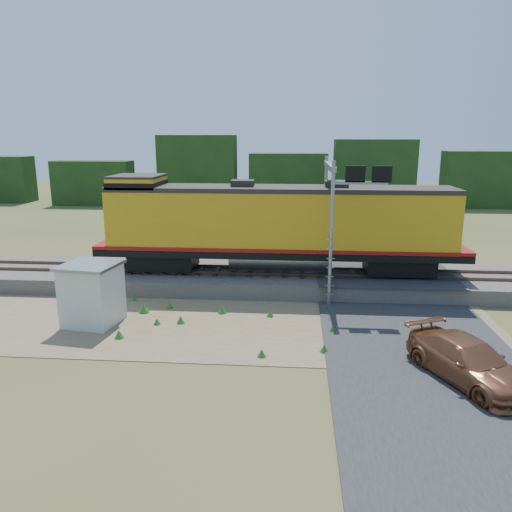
# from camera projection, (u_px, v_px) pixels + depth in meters

# --- Properties ---
(ground) EXTENTS (140.00, 140.00, 0.00)m
(ground) POSITION_uv_depth(u_px,v_px,m) (238.00, 328.00, 20.90)
(ground) COLOR #475123
(ground) RESTS_ON ground
(ballast) EXTENTS (70.00, 5.00, 0.80)m
(ballast) POSITION_uv_depth(u_px,v_px,m) (251.00, 279.00, 26.62)
(ballast) COLOR slate
(ballast) RESTS_ON ground
(rails) EXTENTS (70.00, 1.54, 0.16)m
(rails) POSITION_uv_depth(u_px,v_px,m) (251.00, 270.00, 26.50)
(rails) COLOR brown
(rails) RESTS_ON ballast
(dirt_shoulder) EXTENTS (26.00, 8.00, 0.03)m
(dirt_shoulder) POSITION_uv_depth(u_px,v_px,m) (193.00, 322.00, 21.54)
(dirt_shoulder) COLOR #8C7754
(dirt_shoulder) RESTS_ON ground
(road) EXTENTS (7.00, 66.00, 0.86)m
(road) POSITION_uv_depth(u_px,v_px,m) (404.00, 325.00, 21.04)
(road) COLOR #38383A
(road) RESTS_ON ground
(tree_line_north) EXTENTS (130.00, 3.00, 6.50)m
(tree_line_north) POSITION_uv_depth(u_px,v_px,m) (277.00, 179.00, 56.99)
(tree_line_north) COLOR #1C3613
(tree_line_north) RESTS_ON ground
(weed_clumps) EXTENTS (15.00, 6.20, 0.56)m
(weed_clumps) POSITION_uv_depth(u_px,v_px,m) (157.00, 325.00, 21.27)
(weed_clumps) COLOR #2D6F1F
(weed_clumps) RESTS_ON ground
(locomotive) EXTENTS (19.02, 2.90, 4.91)m
(locomotive) POSITION_uv_depth(u_px,v_px,m) (274.00, 224.00, 25.82)
(locomotive) COLOR black
(locomotive) RESTS_ON rails
(shed) EXTENTS (2.53, 2.53, 2.65)m
(shed) POSITION_uv_depth(u_px,v_px,m) (92.00, 294.00, 21.11)
(shed) COLOR silver
(shed) RESTS_ON ground
(signal_gantry) EXTENTS (2.68, 6.20, 6.77)m
(signal_gantry) POSITION_uv_depth(u_px,v_px,m) (337.00, 193.00, 24.53)
(signal_gantry) COLOR gray
(signal_gantry) RESTS_ON ground
(car) EXTENTS (3.75, 5.14, 1.38)m
(car) POSITION_uv_depth(u_px,v_px,m) (468.00, 361.00, 16.24)
(car) COLOR brown
(car) RESTS_ON ground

